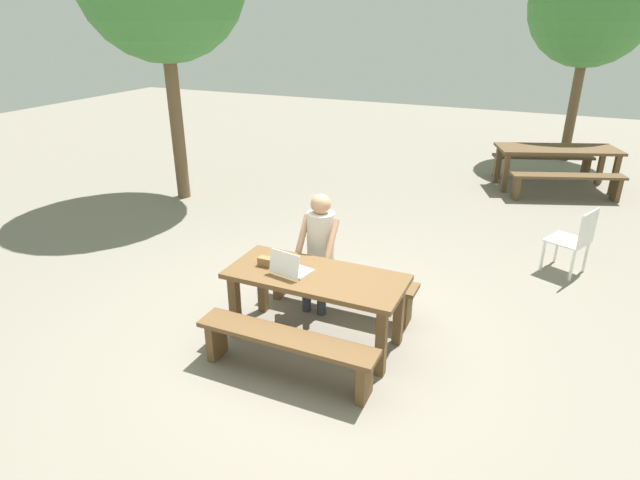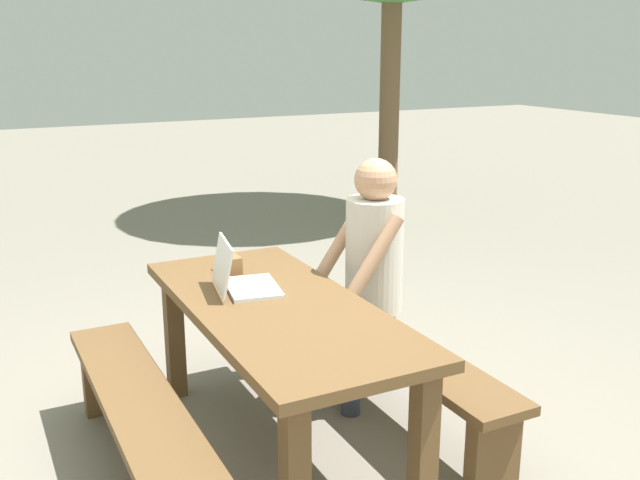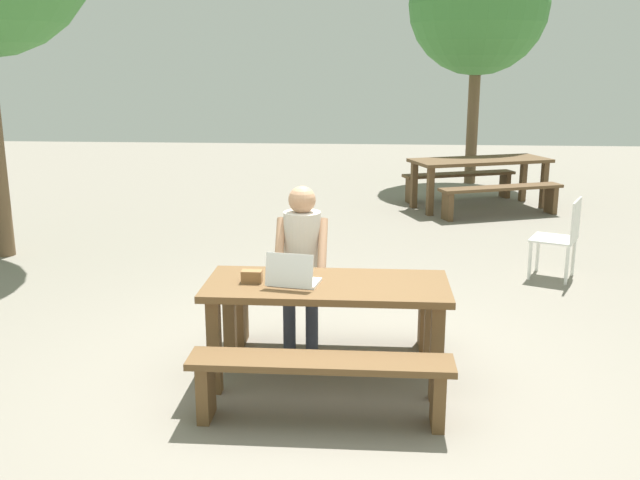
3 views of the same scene
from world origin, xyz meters
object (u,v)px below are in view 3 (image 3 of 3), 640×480
object	(u,v)px
laptop	(293,277)
person_seated	(302,255)
picnic_table_front	(327,299)
plastic_chair	(562,236)
picnic_table_mid	(480,166)
tree_right	(479,5)
small_pouch	(252,276)

from	to	relation	value
laptop	person_seated	size ratio (longest dim) A/B	0.29
picnic_table_front	plastic_chair	size ratio (longest dim) A/B	2.00
plastic_chair	person_seated	bearing A→B (deg)	-26.95
plastic_chair	picnic_table_mid	xyz separation A→B (m)	(-0.33, 3.74, 0.20)
laptop	tree_right	bearing A→B (deg)	-94.95
person_seated	plastic_chair	size ratio (longest dim) A/B	1.52
picnic_table_mid	person_seated	bearing A→B (deg)	-131.73
person_seated	plastic_chair	xyz separation A→B (m)	(2.57, 2.04, -0.30)
person_seated	plastic_chair	distance (m)	3.30
small_pouch	person_seated	distance (m)	0.71
plastic_chair	picnic_table_mid	distance (m)	3.76
person_seated	tree_right	size ratio (longest dim) A/B	0.30
small_pouch	plastic_chair	size ratio (longest dim) A/B	0.17
tree_right	picnic_table_mid	bearing A→B (deg)	-94.22
tree_right	small_pouch	bearing A→B (deg)	-107.10
picnic_table_mid	tree_right	size ratio (longest dim) A/B	0.51
plastic_chair	tree_right	distance (m)	6.71
picnic_table_front	small_pouch	size ratio (longest dim) A/B	11.99
laptop	plastic_chair	size ratio (longest dim) A/B	0.44
laptop	picnic_table_mid	size ratio (longest dim) A/B	0.17
person_seated	tree_right	world-z (taller)	tree_right
picnic_table_mid	plastic_chair	bearing A→B (deg)	-105.54
tree_right	picnic_table_front	bearing A→B (deg)	-103.90
plastic_chair	picnic_table_mid	world-z (taller)	plastic_chair
laptop	small_pouch	distance (m)	0.31
small_pouch	tree_right	bearing A→B (deg)	72.90
picnic_table_front	picnic_table_mid	size ratio (longest dim) A/B	0.76
laptop	small_pouch	size ratio (longest dim) A/B	2.65
small_pouch	person_seated	world-z (taller)	person_seated
picnic_table_front	tree_right	xyz separation A→B (m)	(2.17, 8.78, 2.60)
plastic_chair	picnic_table_front	bearing A→B (deg)	-16.65
small_pouch	tree_right	distance (m)	9.53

